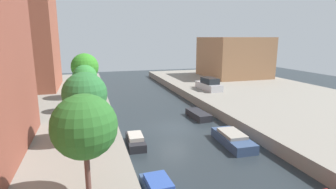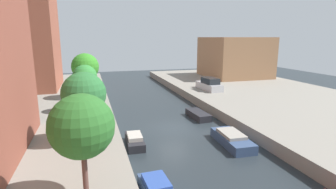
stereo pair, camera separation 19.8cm
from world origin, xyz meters
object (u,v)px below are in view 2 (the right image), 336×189
street_tree_4 (85,67)px  street_tree_1 (82,127)px  street_tree_3 (85,77)px  low_block_right (234,57)px  parked_car (209,85)px  street_tree_2 (84,94)px  moored_boat_left_2 (135,141)px  moored_boat_right_3 (198,115)px  moored_boat_right_2 (232,139)px

street_tree_4 → street_tree_1: bearing=-90.0°
street_tree_3 → low_block_right: bearing=33.1°
street_tree_1 → parked_car: 26.41m
street_tree_2 → moored_boat_left_2: bearing=10.7°
moored_boat_left_2 → street_tree_1: bearing=-114.5°
street_tree_2 → moored_boat_left_2: street_tree_2 is taller
street_tree_2 → moored_boat_right_3: bearing=28.0°
moored_boat_left_2 → street_tree_2: bearing=-169.3°
moored_boat_right_2 → low_block_right: bearing=59.9°
low_block_right → moored_boat_right_2: (-14.89, -25.66, -4.05)m
street_tree_1 → street_tree_2: (0.00, 6.80, -0.01)m
street_tree_3 → street_tree_4: bearing=90.0°
street_tree_4 → moored_boat_right_3: street_tree_4 is taller
low_block_right → street_tree_1: 40.16m
street_tree_1 → street_tree_2: size_ratio=0.99×
low_block_right → moored_boat_left_2: bearing=-132.8°
moored_boat_left_2 → low_block_right: bearing=47.2°
street_tree_1 → street_tree_4: street_tree_4 is taller
street_tree_4 → moored_boat_right_3: bearing=-38.0°
parked_car → street_tree_4: bearing=-179.0°
low_block_right → street_tree_2: 35.15m
moored_boat_right_2 → moored_boat_right_3: (0.16, 6.95, -0.08)m
street_tree_2 → street_tree_4: 13.94m
street_tree_3 → moored_boat_right_2: 14.41m
moored_boat_right_3 → low_block_right: bearing=51.8°
street_tree_2 → parked_car: size_ratio=0.98×
low_block_right → street_tree_1: size_ratio=2.22×
moored_boat_left_2 → moored_boat_right_2: bearing=-15.4°
moored_boat_left_2 → moored_boat_right_3: (7.23, 5.00, -0.05)m
street_tree_4 → low_block_right: bearing=22.4°
street_tree_3 → moored_boat_right_3: (10.62, -2.18, -3.96)m
moored_boat_left_2 → moored_boat_right_3: moored_boat_left_2 is taller
moored_boat_left_2 → moored_boat_right_2: size_ratio=0.72×
street_tree_1 → parked_car: (15.80, 21.00, -2.59)m
parked_car → low_block_right: bearing=46.8°
moored_boat_right_2 → moored_boat_right_3: moored_boat_right_2 is taller
street_tree_1 → moored_boat_right_2: 12.43m
low_block_right → street_tree_2: low_block_right is taller
moored_boat_right_3 → parked_car: bearing=58.8°
street_tree_3 → moored_boat_left_2: size_ratio=1.39×
street_tree_2 → moored_boat_right_2: size_ratio=1.07×
street_tree_1 → street_tree_2: street_tree_2 is taller
moored_boat_left_2 → street_tree_3: bearing=115.2°
low_block_right → moored_boat_right_3: size_ratio=3.00×
parked_car → moored_boat_right_3: 10.10m
low_block_right → street_tree_2: size_ratio=2.19×
street_tree_3 → moored_boat_right_3: street_tree_3 is taller
moored_boat_right_3 → street_tree_3: bearing=168.4°
moored_boat_left_2 → moored_boat_right_2: 7.34m
parked_car → moored_boat_right_2: bearing=-109.0°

